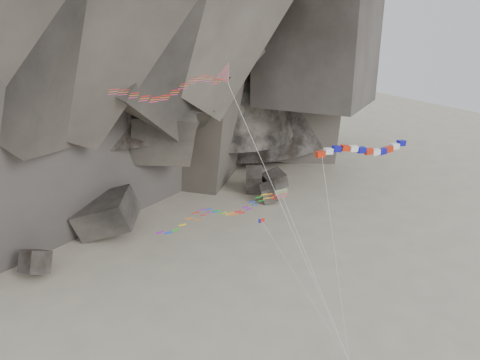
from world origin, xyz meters
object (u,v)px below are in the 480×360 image
delta_kite (165,89)px  banner_kite (363,150)px  parafoil_kite (219,212)px  pennant_kite (277,246)px

delta_kite → banner_kite: 20.90m
banner_kite → parafoil_kite: banner_kite is taller
parafoil_kite → pennant_kite: bearing=-21.1°
parafoil_kite → banner_kite: bearing=-2.5°
pennant_kite → delta_kite: bearing=-180.0°
banner_kite → pennant_kite: 12.53m
banner_kite → parafoil_kite: 15.29m
delta_kite → parafoil_kite: bearing=8.3°
delta_kite → parafoil_kite: size_ratio=1.72×
delta_kite → parafoil_kite: delta_kite is taller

